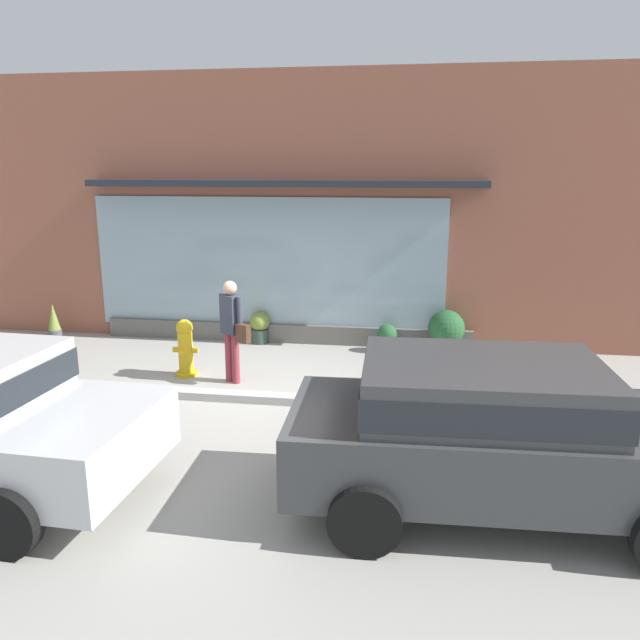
% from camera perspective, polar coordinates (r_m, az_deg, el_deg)
% --- Properties ---
extents(ground_plane, '(60.00, 60.00, 0.00)m').
position_cam_1_polar(ground_plane, '(9.43, -6.96, -6.87)').
color(ground_plane, '#9E9B93').
extents(curb_strip, '(14.00, 0.24, 0.12)m').
position_cam_1_polar(curb_strip, '(9.23, -7.31, -6.95)').
color(curb_strip, '#B2B2AD').
rests_on(curb_strip, ground_plane).
extents(storefront, '(14.00, 0.81, 5.02)m').
position_cam_1_polar(storefront, '(11.96, -3.20, 9.68)').
color(storefront, '#935642').
rests_on(storefront, ground_plane).
extents(fire_hydrant, '(0.42, 0.39, 0.94)m').
position_cam_1_polar(fire_hydrant, '(10.34, -12.19, -2.47)').
color(fire_hydrant, gold).
rests_on(fire_hydrant, ground_plane).
extents(pedestrian_with_handbag, '(0.57, 0.43, 1.63)m').
position_cam_1_polar(pedestrian_with_handbag, '(9.75, -8.03, -0.44)').
color(pedestrian_with_handbag, '#8E333D').
rests_on(pedestrian_with_handbag, ground_plane).
extents(parked_car_dark_gray, '(4.14, 2.07, 1.53)m').
position_cam_1_polar(parked_car_dark_gray, '(6.32, 15.56, -9.41)').
color(parked_car_dark_gray, '#383A3D').
rests_on(parked_car_dark_gray, ground_plane).
extents(potted_plant_low_front, '(0.26, 0.26, 0.72)m').
position_cam_1_polar(potted_plant_low_front, '(13.32, -23.12, -0.20)').
color(potted_plant_low_front, '#4C4C51').
rests_on(potted_plant_low_front, ground_plane).
extents(potted_plant_window_right, '(0.37, 0.37, 0.52)m').
position_cam_1_polar(potted_plant_window_right, '(11.51, 6.13, -1.53)').
color(potted_plant_window_right, '#B7B2A3').
rests_on(potted_plant_window_right, ground_plane).
extents(potted_plant_near_hydrant, '(0.66, 0.66, 0.82)m').
position_cam_1_polar(potted_plant_near_hydrant, '(11.50, 11.44, -0.99)').
color(potted_plant_near_hydrant, '#B7B2A3').
rests_on(potted_plant_near_hydrant, ground_plane).
extents(potted_plant_by_entrance, '(0.38, 0.38, 0.63)m').
position_cam_1_polar(potted_plant_by_entrance, '(12.07, -5.52, -0.55)').
color(potted_plant_by_entrance, '#33473D').
rests_on(potted_plant_by_entrance, ground_plane).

